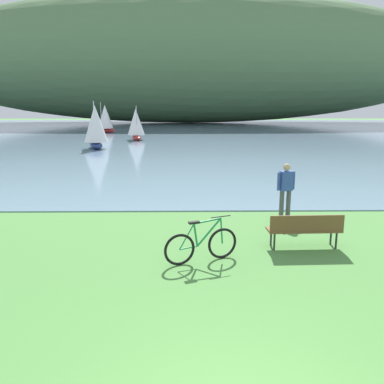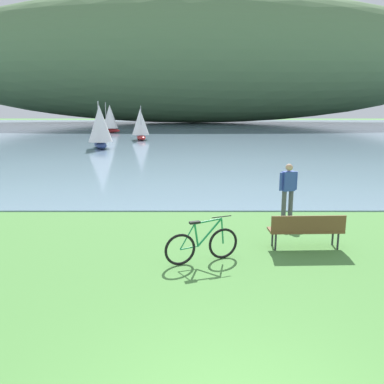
% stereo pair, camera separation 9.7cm
% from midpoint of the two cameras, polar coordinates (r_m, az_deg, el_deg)
% --- Properties ---
extents(bay_water, '(180.00, 80.00, 0.04)m').
position_cam_midpoint_polar(bay_water, '(52.78, 0.33, 8.69)').
color(bay_water, '#7A99B2').
rests_on(bay_water, ground).
extents(distant_hillside, '(105.35, 28.00, 23.63)m').
position_cam_midpoint_polar(distant_hillside, '(79.04, -0.20, 18.52)').
color(distant_hillside, '#567A4C').
rests_on(distant_hillside, bay_water).
extents(park_bench_near_camera, '(1.81, 0.54, 0.88)m').
position_cam_midpoint_polar(park_bench_near_camera, '(10.09, 16.13, -5.01)').
color(park_bench_near_camera, brown).
rests_on(park_bench_near_camera, ground).
extents(bicycle_leaning_near_bench, '(1.66, 0.72, 1.01)m').
position_cam_midpoint_polar(bicycle_leaning_near_bench, '(8.95, 1.54, -7.59)').
color(bicycle_leaning_near_bench, black).
rests_on(bicycle_leaning_near_bench, ground).
extents(person_at_shoreline, '(0.58, 0.33, 1.71)m').
position_cam_midpoint_polar(person_at_shoreline, '(12.52, 13.60, 0.64)').
color(person_at_shoreline, '#4C4C51').
rests_on(person_at_shoreline, ground).
extents(sailboat_nearest_to_shore, '(3.30, 2.33, 3.74)m').
position_cam_midpoint_polar(sailboat_nearest_to_shore, '(51.13, -11.96, 10.30)').
color(sailboat_nearest_to_shore, '#B22323').
rests_on(sailboat_nearest_to_shore, bay_water).
extents(sailboat_mid_bay, '(2.41, 3.27, 3.71)m').
position_cam_midpoint_polar(sailboat_mid_bay, '(32.47, -13.27, 9.14)').
color(sailboat_mid_bay, navy).
rests_on(sailboat_mid_bay, bay_water).
extents(sailboat_toward_hillside, '(2.06, 2.95, 3.34)m').
position_cam_midpoint_polar(sailboat_toward_hillside, '(40.09, -7.62, 9.68)').
color(sailboat_toward_hillside, '#B22323').
rests_on(sailboat_toward_hillside, bay_water).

